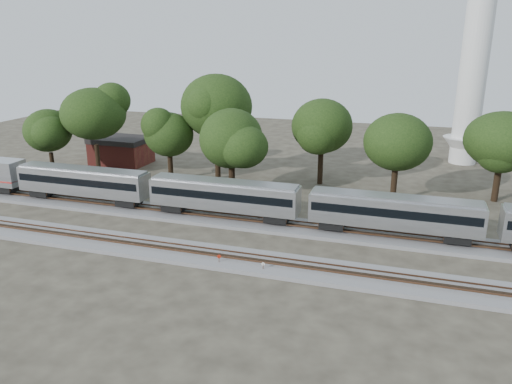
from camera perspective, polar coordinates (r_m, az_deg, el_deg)
ground at (r=53.28m, az=-4.46°, el=-5.65°), size 160.00×160.00×0.00m
track_far at (r=58.39m, az=-2.27°, el=-3.26°), size 160.00×5.00×0.73m
track_near at (r=49.83m, az=-6.18°, el=-7.15°), size 160.00×5.00×0.73m
train at (r=57.83m, az=-3.56°, el=-0.30°), size 92.02×3.17×4.68m
switch_stand_red at (r=47.66m, az=-4.24°, el=-7.61°), size 0.34×0.16×1.12m
switch_stand_white at (r=46.28m, az=0.82°, el=-8.46°), size 0.32×0.06×1.02m
switch_lever at (r=46.20m, az=0.57°, el=-9.20°), size 0.56×0.41×0.30m
brick_building at (r=87.60m, az=-15.16°, el=4.63°), size 9.53×6.85×4.49m
tree_0 at (r=80.97m, az=-22.66°, el=6.49°), size 7.42×7.42×10.46m
tree_1 at (r=77.47m, az=-18.09°, el=8.49°), size 10.05×10.05×14.17m
tree_2 at (r=74.73m, az=-9.94°, el=6.48°), size 7.06×7.06×9.95m
tree_3 at (r=74.16m, az=-4.55°, el=9.74°), size 11.12×11.12×15.67m
tree_4 at (r=66.94m, az=-2.84°, el=6.13°), size 7.86×7.86×11.08m
tree_5 at (r=72.07m, az=7.55°, el=7.48°), size 8.68×8.68×12.24m
tree_6 at (r=65.89m, az=15.87°, el=5.51°), size 8.09×8.09×11.41m
tree_7 at (r=70.92m, az=26.40°, el=5.32°), size 8.29×8.29×11.68m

